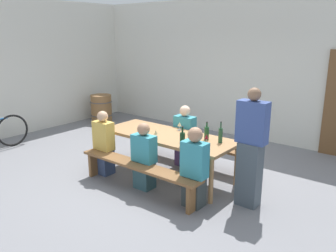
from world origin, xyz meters
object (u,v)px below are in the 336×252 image
Objects in this scene: wine_bottle_0 at (182,139)px; wine_barrel at (101,108)px; wine_bottle_2 at (220,135)px; wine_glass_0 at (182,135)px; seated_guest_near_0 at (104,145)px; wine_bottle_1 at (207,133)px; seated_guest_near_2 at (194,169)px; wine_glass_2 at (199,139)px; bench_near at (138,169)px; wine_glass_4 at (179,124)px; wine_glass_3 at (207,137)px; bench_far at (193,145)px; seated_guest_far_0 at (185,137)px; seated_guest_near_1 at (144,158)px; standing_host at (251,151)px; wine_glass_1 at (156,132)px; tasting_table at (168,138)px.

wine_bottle_0 reaches higher than wine_barrel.
wine_bottle_2 is 1.95× the size of wine_glass_0.
wine_barrel is at bearing 49.88° from seated_guest_near_0.
wine_bottle_1 is at bearing 56.58° from wine_glass_0.
wine_glass_2 is at bearing 26.55° from seated_guest_near_2.
wine_glass_2 is (0.76, 0.53, 0.51)m from bench_near.
seated_guest_near_2 reaches higher than wine_glass_4.
wine_glass_3 is (0.79, 0.69, 0.51)m from bench_near.
wine_bottle_2 is at bearing 58.61° from wine_bottle_0.
wine_bottle_1 reaches higher than bench_far.
seated_guest_far_0 is at bearing 156.57° from wine_bottle_2.
wine_bottle_0 reaches higher than wine_bottle_1.
seated_guest_near_1 is (-0.44, -0.40, -0.36)m from wine_glass_0.
wine_glass_4 is 0.20× the size of wine_barrel.
wine_glass_3 reaches higher than wine_glass_4.
bench_near is 7.00× the size of wine_bottle_0.
wine_bottle_2 is at bearing 3.02° from seated_guest_near_2.
wine_barrel is at bearing -19.74° from standing_host.
wine_glass_1 is at bearing 92.70° from bench_near.
tasting_table is at bearing 146.67° from wine_bottle_0.
seated_guest_far_0 is (-1.03, 1.20, -0.02)m from seated_guest_near_2.
wine_glass_4 is (-0.01, 1.09, 0.49)m from bench_near.
seated_guest_near_0 is (-0.94, -0.60, -0.15)m from tasting_table.
bench_far is 6.74× the size of wine_bottle_2.
wine_glass_1 is 1.02m from seated_guest_near_0.
wine_glass_4 reaches higher than bench_near.
wine_glass_3 is 0.23× the size of wine_barrel.
bench_far is 3.02× the size of wine_barrel.
tasting_table is 7.04× the size of wine_bottle_2.
wine_glass_4 is (-0.92, 0.17, -0.02)m from wine_bottle_2.
wine_glass_2 is at bearing -24.19° from wine_barrel.
wine_glass_3 is at bearing 22.33° from wine_glass_0.
seated_guest_far_0 reaches higher than wine_glass_4.
bench_far is 1.35m from seated_guest_near_1.
wine_glass_0 is 0.15× the size of seated_guest_near_0.
wine_bottle_0 is 0.96× the size of wine_bottle_2.
seated_guest_near_0 reaches higher than wine_glass_2.
tasting_table is 7.86× the size of wine_bottle_1.
wine_bottle_0 is 1.87× the size of wine_glass_0.
seated_guest_near_1 is 0.92× the size of seated_guest_near_2.
tasting_table is at bearing 155.10° from wine_glass_0.
wine_bottle_1 is 2.05× the size of wine_glass_4.
wine_glass_1 is 0.46m from seated_guest_near_1.
seated_guest_near_2 reaches higher than wine_glass_1.
wine_glass_3 is 0.10× the size of standing_host.
seated_guest_near_0 is at bearing 170.97° from bench_near.
wine_bottle_2 is 0.60m from wine_glass_0.
seated_guest_near_2 is at bearing -27.04° from wine_barrel.
bench_near is at bearing 23.48° from standing_host.
wine_glass_0 is at bearing 52.33° from seated_guest_near_2.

